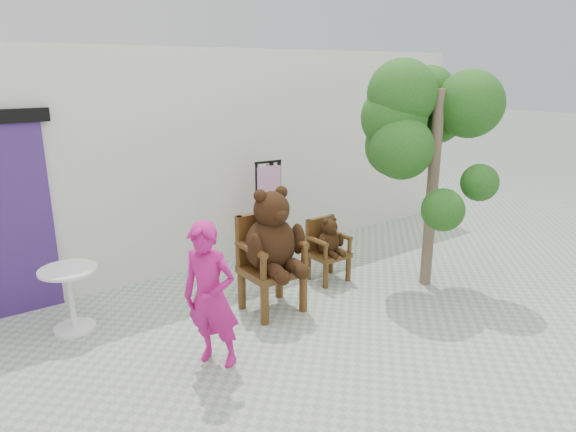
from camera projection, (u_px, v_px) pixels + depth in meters
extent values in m
plane|color=#A1A997|center=(354.00, 328.00, 5.61)|extent=(60.00, 60.00, 0.00)
cube|color=silver|center=(213.00, 155.00, 7.59)|extent=(9.00, 1.00, 3.00)
cylinder|color=#40270D|center=(265.00, 305.00, 5.65)|extent=(0.10, 0.10, 0.45)
cylinder|color=#40270D|center=(242.00, 290.00, 6.02)|extent=(0.10, 0.10, 0.45)
cylinder|color=#40270D|center=(303.00, 293.00, 5.95)|extent=(0.10, 0.10, 0.45)
cylinder|color=#40270D|center=(279.00, 280.00, 6.33)|extent=(0.10, 0.10, 0.45)
cube|color=#40270D|center=(272.00, 270.00, 5.91)|extent=(0.65, 0.59, 0.09)
cube|color=#40270D|center=(260.00, 237.00, 6.02)|extent=(0.61, 0.09, 0.59)
cylinder|color=#40270D|center=(239.00, 241.00, 5.86)|extent=(0.09, 0.09, 0.59)
cylinder|color=#40270D|center=(263.00, 267.00, 5.52)|extent=(0.08, 0.08, 0.27)
cylinder|color=#40270D|center=(251.00, 250.00, 5.67)|extent=(0.09, 0.56, 0.09)
cylinder|color=#40270D|center=(279.00, 232.00, 6.18)|extent=(0.09, 0.09, 0.59)
cylinder|color=#40270D|center=(304.00, 257.00, 5.84)|extent=(0.08, 0.08, 0.27)
cylinder|color=#40270D|center=(292.00, 240.00, 5.99)|extent=(0.09, 0.56, 0.09)
ellipsoid|color=black|center=(270.00, 244.00, 5.85)|extent=(0.61, 0.52, 0.65)
sphere|color=black|center=(272.00, 209.00, 5.71)|extent=(0.41, 0.41, 0.41)
ellipsoid|color=black|center=(280.00, 215.00, 5.59)|extent=(0.18, 0.15, 0.15)
sphere|color=black|center=(260.00, 196.00, 5.59)|extent=(0.14, 0.14, 0.14)
sphere|color=black|center=(281.00, 192.00, 5.75)|extent=(0.14, 0.14, 0.14)
ellipsoid|color=black|center=(255.00, 249.00, 5.57)|extent=(0.14, 0.20, 0.37)
ellipsoid|color=black|center=(275.00, 272.00, 5.62)|extent=(0.18, 0.36, 0.18)
sphere|color=black|center=(282.00, 278.00, 5.52)|extent=(0.17, 0.17, 0.17)
ellipsoid|color=black|center=(298.00, 239.00, 5.90)|extent=(0.14, 0.20, 0.37)
ellipsoid|color=black|center=(294.00, 266.00, 5.77)|extent=(0.18, 0.36, 0.18)
sphere|color=black|center=(302.00, 272.00, 5.67)|extent=(0.17, 0.17, 0.17)
cylinder|color=#40270D|center=(326.00, 276.00, 6.60)|extent=(0.07, 0.07, 0.33)
cylinder|color=#40270D|center=(308.00, 267.00, 6.87)|extent=(0.07, 0.07, 0.33)
cylinder|color=#40270D|center=(348.00, 269.00, 6.82)|extent=(0.07, 0.07, 0.33)
cylinder|color=#40270D|center=(331.00, 261.00, 7.10)|extent=(0.07, 0.07, 0.33)
cube|color=#40270D|center=(329.00, 254.00, 6.79)|extent=(0.48, 0.44, 0.06)
cube|color=#40270D|center=(320.00, 233.00, 6.87)|extent=(0.45, 0.06, 0.44)
cylinder|color=#40270D|center=(308.00, 236.00, 6.75)|extent=(0.06, 0.06, 0.44)
cylinder|color=#40270D|center=(326.00, 252.00, 6.50)|extent=(0.06, 0.06, 0.20)
cylinder|color=#40270D|center=(317.00, 241.00, 6.61)|extent=(0.06, 0.41, 0.06)
cylinder|color=#40270D|center=(332.00, 230.00, 6.98)|extent=(0.06, 0.06, 0.44)
cylinder|color=#40270D|center=(350.00, 246.00, 6.73)|extent=(0.06, 0.06, 0.20)
cylinder|color=#40270D|center=(341.00, 235.00, 6.85)|extent=(0.06, 0.41, 0.06)
ellipsoid|color=black|center=(329.00, 243.00, 6.75)|extent=(0.31, 0.26, 0.33)
sphere|color=black|center=(330.00, 227.00, 6.68)|extent=(0.21, 0.21, 0.21)
ellipsoid|color=black|center=(334.00, 230.00, 6.62)|extent=(0.09, 0.07, 0.07)
sphere|color=black|center=(325.00, 222.00, 6.62)|extent=(0.07, 0.07, 0.07)
sphere|color=black|center=(334.00, 220.00, 6.70)|extent=(0.07, 0.07, 0.07)
ellipsoid|color=black|center=(323.00, 244.00, 6.61)|extent=(0.07, 0.10, 0.19)
ellipsoid|color=black|center=(331.00, 254.00, 6.63)|extent=(0.09, 0.18, 0.09)
sphere|color=black|center=(335.00, 256.00, 6.58)|extent=(0.09, 0.09, 0.09)
ellipsoid|color=black|center=(340.00, 240.00, 6.78)|extent=(0.07, 0.10, 0.19)
ellipsoid|color=black|center=(339.00, 252.00, 6.71)|extent=(0.09, 0.18, 0.09)
sphere|color=black|center=(343.00, 254.00, 6.66)|extent=(0.09, 0.09, 0.09)
imported|color=#B91675|center=(211.00, 297.00, 4.68)|extent=(0.59, 0.64, 1.47)
cylinder|color=white|center=(68.00, 270.00, 5.41)|extent=(0.60, 0.60, 0.03)
cylinder|color=white|center=(71.00, 299.00, 5.50)|extent=(0.06, 0.06, 0.68)
cylinder|color=white|center=(75.00, 327.00, 5.60)|extent=(0.44, 0.44, 0.03)
cube|color=black|center=(257.00, 216.00, 7.15)|extent=(0.03, 0.03, 1.50)
cube|color=black|center=(280.00, 213.00, 7.32)|extent=(0.03, 0.03, 1.50)
cube|color=black|center=(268.00, 162.00, 7.03)|extent=(0.40, 0.08, 0.03)
cube|color=black|center=(269.00, 262.00, 7.44)|extent=(0.49, 0.40, 0.06)
cube|color=#C386AD|center=(269.00, 185.00, 7.11)|extent=(0.36, 0.08, 0.52)
cylinder|color=black|center=(268.00, 164.00, 7.04)|extent=(0.01, 0.01, 0.08)
cylinder|color=white|center=(274.00, 229.00, 7.63)|extent=(0.32, 0.32, 0.03)
cylinder|color=white|center=(275.00, 240.00, 7.81)|extent=(0.03, 0.03, 0.44)
cylinder|color=white|center=(266.00, 242.00, 7.71)|extent=(0.03, 0.03, 0.44)
cylinder|color=white|center=(273.00, 245.00, 7.58)|extent=(0.03, 0.03, 0.44)
cylinder|color=white|center=(282.00, 243.00, 7.67)|extent=(0.03, 0.03, 0.44)
cylinder|color=black|center=(270.00, 188.00, 7.48)|extent=(0.14, 0.10, 0.79)
cylinder|color=#9B7F46|center=(267.00, 166.00, 7.40)|extent=(0.05, 0.04, 0.08)
cylinder|color=black|center=(277.00, 188.00, 7.47)|extent=(0.06, 0.14, 0.80)
cylinder|color=#9B7F46|center=(280.00, 166.00, 7.40)|extent=(0.04, 0.05, 0.08)
cylinder|color=black|center=(275.00, 189.00, 7.41)|extent=(0.13, 0.06, 0.80)
cylinder|color=#9B7F46|center=(275.00, 168.00, 7.29)|extent=(0.05, 0.04, 0.08)
cylinder|color=black|center=(275.00, 189.00, 7.42)|extent=(0.18, 0.05, 0.79)
cylinder|color=#9B7F46|center=(277.00, 168.00, 7.27)|extent=(0.05, 0.04, 0.08)
cylinder|color=black|center=(275.00, 189.00, 7.42)|extent=(0.11, 0.03, 0.80)
cylinder|color=#9B7F46|center=(277.00, 167.00, 7.31)|extent=(0.04, 0.04, 0.07)
cylinder|color=black|center=(274.00, 189.00, 7.41)|extent=(0.09, 0.06, 0.80)
cylinder|color=#9B7F46|center=(274.00, 168.00, 7.30)|extent=(0.04, 0.04, 0.07)
cylinder|color=brown|center=(432.00, 191.00, 6.45)|extent=(0.14, 0.14, 2.50)
sphere|color=#133D10|center=(470.00, 104.00, 6.27)|extent=(0.83, 0.83, 0.83)
sphere|color=#133D10|center=(402.00, 94.00, 6.17)|extent=(0.84, 0.84, 0.84)
sphere|color=#133D10|center=(430.00, 90.00, 6.53)|extent=(0.63, 0.63, 0.63)
sphere|color=#133D10|center=(396.00, 146.00, 6.43)|extent=(0.78, 0.78, 0.78)
sphere|color=#133D10|center=(402.00, 148.00, 6.11)|extent=(0.76, 0.76, 0.76)
sphere|color=#133D10|center=(394.00, 117.00, 6.27)|extent=(0.82, 0.82, 0.82)
sphere|color=#133D10|center=(437.00, 118.00, 6.66)|extent=(0.65, 0.65, 0.65)
sphere|color=#133D10|center=(443.00, 210.00, 5.92)|extent=(0.50, 0.50, 0.50)
sphere|color=#133D10|center=(480.00, 183.00, 6.09)|extent=(0.45, 0.45, 0.45)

